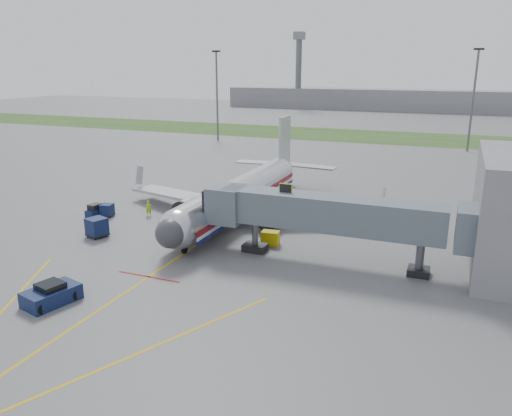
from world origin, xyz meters
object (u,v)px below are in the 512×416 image
at_px(airliner, 241,194).
at_px(belt_loader, 191,227).
at_px(ramp_worker, 149,208).
at_px(pushback_tug, 51,295).
at_px(baggage_tug, 95,211).

relative_size(airliner, belt_loader, 7.47).
bearing_deg(airliner, ramp_worker, -157.11).
distance_m(pushback_tug, belt_loader, 18.52).
height_order(belt_loader, ramp_worker, belt_loader).
relative_size(airliner, ramp_worker, 19.49).
bearing_deg(airliner, belt_loader, -108.35).
xyz_separation_m(airliner, pushback_tug, (-4.00, -26.01, -1.97)).
height_order(airliner, ramp_worker, airliner).
relative_size(pushback_tug, baggage_tug, 1.87).
bearing_deg(baggage_tug, belt_loader, -2.86).
distance_m(baggage_tug, ramp_worker, 6.22).
height_order(baggage_tug, belt_loader, belt_loader).
bearing_deg(pushback_tug, baggage_tug, 121.25).
distance_m(pushback_tug, baggage_tug, 22.36).
relative_size(pushback_tug, ramp_worker, 2.39).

